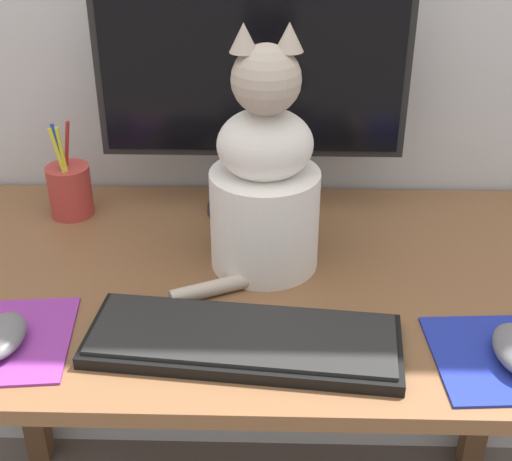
{
  "coord_description": "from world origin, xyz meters",
  "views": [
    {
      "loc": [
        0.04,
        -0.96,
        1.35
      ],
      "look_at": [
        0.01,
        -0.07,
        0.84
      ],
      "focal_mm": 50.0,
      "sensor_mm": 36.0,
      "label": 1
    }
  ],
  "objects_px": {
    "computer_mouse_left": "(1,336)",
    "cat": "(265,183)",
    "keyboard": "(246,340)",
    "monitor": "(252,87)",
    "pen_cup": "(70,189)"
  },
  "relations": [
    {
      "from": "keyboard",
      "to": "computer_mouse_left",
      "type": "relative_size",
      "value": 4.28
    },
    {
      "from": "keyboard",
      "to": "cat",
      "type": "distance_m",
      "value": 0.26
    },
    {
      "from": "computer_mouse_left",
      "to": "cat",
      "type": "bearing_deg",
      "value": 32.53
    },
    {
      "from": "monitor",
      "to": "computer_mouse_left",
      "type": "xyz_separation_m",
      "value": [
        -0.33,
        -0.41,
        -0.22
      ]
    },
    {
      "from": "monitor",
      "to": "cat",
      "type": "height_order",
      "value": "monitor"
    },
    {
      "from": "computer_mouse_left",
      "to": "cat",
      "type": "distance_m",
      "value": 0.44
    },
    {
      "from": "cat",
      "to": "keyboard",
      "type": "bearing_deg",
      "value": -100.61
    },
    {
      "from": "monitor",
      "to": "pen_cup",
      "type": "height_order",
      "value": "monitor"
    },
    {
      "from": "pen_cup",
      "to": "computer_mouse_left",
      "type": "bearing_deg",
      "value": -89.91
    },
    {
      "from": "monitor",
      "to": "computer_mouse_left",
      "type": "distance_m",
      "value": 0.58
    },
    {
      "from": "computer_mouse_left",
      "to": "cat",
      "type": "xyz_separation_m",
      "value": [
        0.36,
        0.23,
        0.13
      ]
    },
    {
      "from": "keyboard",
      "to": "computer_mouse_left",
      "type": "distance_m",
      "value": 0.34
    },
    {
      "from": "monitor",
      "to": "computer_mouse_left",
      "type": "bearing_deg",
      "value": -128.95
    },
    {
      "from": "computer_mouse_left",
      "to": "pen_cup",
      "type": "relative_size",
      "value": 0.59
    },
    {
      "from": "keyboard",
      "to": "cat",
      "type": "xyz_separation_m",
      "value": [
        0.02,
        0.22,
        0.14
      ]
    }
  ]
}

